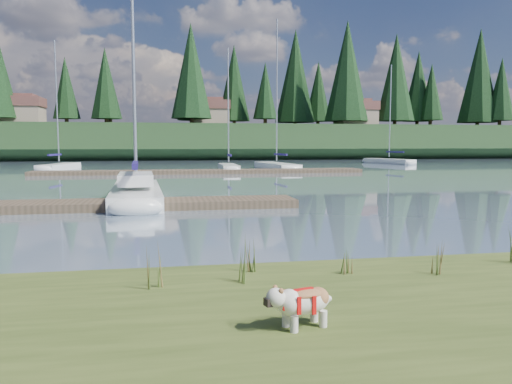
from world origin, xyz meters
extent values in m
plane|color=gray|center=(0.00, 30.00, 0.00)|extent=(200.00, 200.00, 0.00)
cube|color=black|center=(0.00, 73.00, 2.50)|extent=(200.00, 20.00, 5.00)
cylinder|color=silver|center=(0.54, -4.67, 0.44)|extent=(0.09, 0.09, 0.19)
cylinder|color=silver|center=(0.50, -4.49, 0.44)|extent=(0.09, 0.09, 0.19)
cylinder|color=silver|center=(0.90, -4.57, 0.44)|extent=(0.09, 0.09, 0.19)
cylinder|color=silver|center=(0.85, -4.39, 0.44)|extent=(0.09, 0.09, 0.19)
ellipsoid|color=silver|center=(0.71, -4.53, 0.64)|extent=(0.67, 0.46, 0.29)
ellipsoid|color=#A76A3E|center=(0.71, -4.53, 0.73)|extent=(0.49, 0.39, 0.10)
ellipsoid|color=silver|center=(0.35, -4.63, 0.73)|extent=(0.26, 0.27, 0.21)
cube|color=black|center=(0.26, -4.65, 0.69)|extent=(0.09, 0.12, 0.08)
cube|color=silver|center=(-2.07, 11.61, 0.22)|extent=(2.34, 8.54, 0.70)
ellipsoid|color=silver|center=(-2.29, 15.83, 0.22)|extent=(1.96, 2.39, 0.70)
cylinder|color=silver|center=(-2.11, 12.38, 7.20)|extent=(0.14, 0.14, 12.80)
cube|color=#1C1255|center=(-2.01, 10.36, 1.55)|extent=(0.39, 3.85, 0.20)
cube|color=silver|center=(-2.05, 11.13, 0.95)|extent=(1.50, 3.14, 0.45)
cube|color=#4C3D2C|center=(-4.00, 9.00, 0.15)|extent=(16.00, 2.00, 0.30)
cube|color=#4C3D2C|center=(2.00, 30.00, 0.15)|extent=(26.00, 2.20, 0.30)
cube|color=silver|center=(-10.33, 37.49, 0.22)|extent=(2.72, 6.97, 0.70)
ellipsoid|color=silver|center=(-9.73, 40.84, 0.22)|extent=(1.79, 2.09, 0.70)
cylinder|color=silver|center=(-10.33, 37.49, 6.12)|extent=(0.12, 0.12, 10.63)
cube|color=#1C1255|center=(-10.49, 36.58, 1.40)|extent=(0.67, 2.70, 0.20)
cube|color=silver|center=(4.51, 33.43, 0.22)|extent=(1.58, 6.20, 0.70)
ellipsoid|color=silver|center=(4.60, 36.51, 0.22)|extent=(1.39, 1.72, 0.70)
cylinder|color=silver|center=(4.51, 33.43, 5.65)|extent=(0.12, 0.12, 9.70)
cube|color=#1C1255|center=(4.49, 32.59, 1.40)|extent=(0.27, 2.46, 0.20)
cube|color=silver|center=(9.25, 35.50, 0.22)|extent=(2.76, 8.48, 0.70)
ellipsoid|color=silver|center=(8.81, 39.65, 0.22)|extent=(2.05, 2.45, 0.70)
cylinder|color=silver|center=(9.25, 35.50, 7.20)|extent=(0.12, 0.12, 12.81)
cube|color=#1C1255|center=(9.37, 34.37, 1.40)|extent=(0.55, 3.32, 0.20)
cube|color=silver|center=(25.20, 45.79, 0.22)|extent=(3.69, 7.36, 0.70)
ellipsoid|color=silver|center=(24.14, 49.23, 0.22)|extent=(2.08, 2.34, 0.70)
cylinder|color=silver|center=(25.20, 45.79, 6.17)|extent=(0.12, 0.12, 10.74)
cube|color=#1C1255|center=(25.49, 44.86, 1.40)|extent=(1.04, 2.80, 0.20)
cone|color=#475B23|center=(0.26, -2.61, 0.67)|extent=(0.03, 0.03, 0.63)
cone|color=brown|center=(0.37, -2.68, 0.60)|extent=(0.03, 0.03, 0.51)
cone|color=#475B23|center=(0.32, -2.58, 0.70)|extent=(0.03, 0.03, 0.70)
cone|color=brown|center=(0.40, -2.64, 0.57)|extent=(0.03, 0.03, 0.44)
cone|color=#475B23|center=(0.28, -2.69, 0.63)|extent=(0.03, 0.03, 0.57)
cone|color=#475B23|center=(0.45, -2.09, 0.60)|extent=(0.03, 0.03, 0.49)
cone|color=brown|center=(0.56, -2.16, 0.55)|extent=(0.03, 0.03, 0.39)
cone|color=#475B23|center=(0.51, -2.06, 0.62)|extent=(0.03, 0.03, 0.54)
cone|color=brown|center=(0.59, -2.12, 0.52)|extent=(0.03, 0.03, 0.34)
cone|color=#475B23|center=(0.47, -2.17, 0.57)|extent=(0.03, 0.03, 0.44)
cone|color=#475B23|center=(3.29, -2.71, 0.60)|extent=(0.03, 0.03, 0.49)
cone|color=brown|center=(3.40, -2.78, 0.55)|extent=(0.03, 0.03, 0.39)
cone|color=#475B23|center=(3.35, -2.68, 0.62)|extent=(0.03, 0.03, 0.54)
cone|color=brown|center=(3.43, -2.74, 0.52)|extent=(0.03, 0.03, 0.34)
cone|color=#475B23|center=(3.31, -2.79, 0.57)|extent=(0.03, 0.03, 0.44)
cone|color=#475B23|center=(-1.04, -2.72, 0.64)|extent=(0.03, 0.03, 0.58)
cone|color=brown|center=(-0.93, -2.79, 0.58)|extent=(0.03, 0.03, 0.46)
cone|color=#475B23|center=(-0.98, -2.69, 0.67)|extent=(0.03, 0.03, 0.64)
cone|color=brown|center=(-0.90, -2.75, 0.55)|extent=(0.03, 0.03, 0.40)
cone|color=#475B23|center=(-1.02, -2.80, 0.61)|extent=(0.03, 0.03, 0.52)
cone|color=#475B23|center=(1.90, -2.41, 0.54)|extent=(0.03, 0.03, 0.38)
cone|color=brown|center=(2.01, -2.48, 0.50)|extent=(0.03, 0.03, 0.30)
cone|color=#475B23|center=(1.96, -2.38, 0.56)|extent=(0.03, 0.03, 0.42)
cone|color=brown|center=(2.04, -2.44, 0.48)|extent=(0.03, 0.03, 0.27)
cone|color=#475B23|center=(1.92, -2.49, 0.52)|extent=(0.03, 0.03, 0.34)
cone|color=#475B23|center=(4.96, -2.26, 0.67)|extent=(0.03, 0.03, 0.64)
cone|color=#475B23|center=(5.02, -2.23, 0.70)|extent=(0.03, 0.03, 0.70)
cube|color=#33281C|center=(0.00, -1.60, 0.07)|extent=(60.00, 0.50, 0.14)
cylinder|color=#382619|center=(-10.00, 72.00, 5.90)|extent=(0.60, 0.60, 1.80)
cone|color=black|center=(-10.00, 72.00, 11.75)|extent=(4.84, 4.84, 11.00)
cylinder|color=#382619|center=(3.00, 66.00, 5.90)|extent=(0.60, 0.60, 1.80)
cone|color=black|center=(3.00, 66.00, 13.10)|extent=(6.16, 6.16, 14.00)
cylinder|color=#382619|center=(15.00, 70.00, 5.90)|extent=(0.60, 0.60, 1.80)
cone|color=black|center=(15.00, 70.00, 10.85)|extent=(3.96, 3.96, 9.00)
cylinder|color=#382619|center=(28.00, 68.00, 5.90)|extent=(0.60, 0.60, 1.80)
cone|color=black|center=(28.00, 68.00, 14.00)|extent=(7.04, 7.04, 16.00)
cylinder|color=#382619|center=(42.00, 71.00, 5.90)|extent=(0.60, 0.60, 1.80)
cone|color=black|center=(42.00, 71.00, 12.20)|extent=(5.28, 5.28, 12.00)
cylinder|color=#382619|center=(55.00, 67.00, 5.90)|extent=(0.60, 0.60, 1.80)
cone|color=black|center=(55.00, 67.00, 11.52)|extent=(4.62, 4.62, 10.50)
cube|color=gray|center=(-22.00, 70.00, 6.40)|extent=(6.00, 5.00, 2.80)
cube|color=brown|center=(-22.00, 70.00, 8.50)|extent=(6.30, 5.30, 1.40)
cube|color=brown|center=(-22.00, 70.00, 9.30)|extent=(4.20, 3.60, 0.70)
cube|color=gray|center=(6.00, 71.00, 6.40)|extent=(6.00, 5.00, 2.80)
cube|color=brown|center=(6.00, 71.00, 8.50)|extent=(6.30, 5.30, 1.40)
cube|color=brown|center=(6.00, 71.00, 9.30)|extent=(4.20, 3.60, 0.70)
cube|color=gray|center=(30.00, 69.00, 6.40)|extent=(6.00, 5.00, 2.80)
cube|color=brown|center=(30.00, 69.00, 8.50)|extent=(6.30, 5.30, 1.40)
cube|color=brown|center=(30.00, 69.00, 9.30)|extent=(4.20, 3.60, 0.70)
camera|label=1|loc=(-0.79, -9.75, 2.39)|focal=35.00mm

